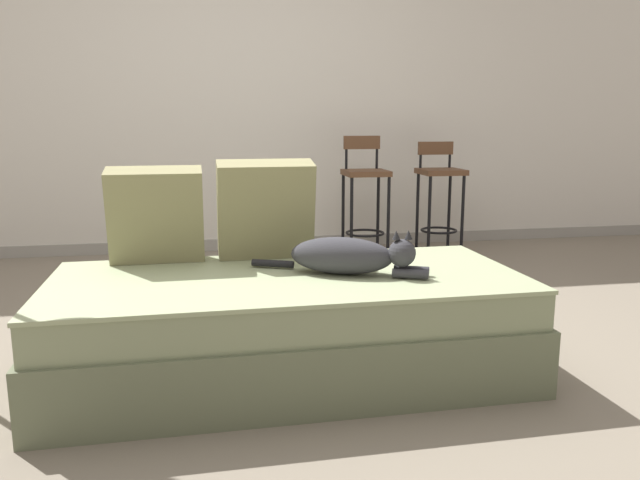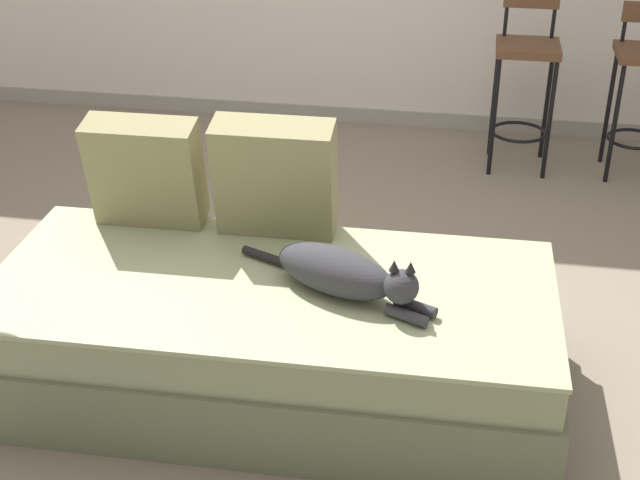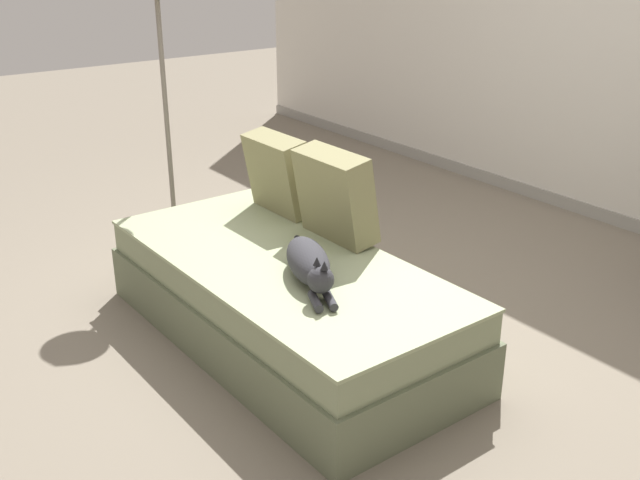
{
  "view_description": "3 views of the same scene",
  "coord_description": "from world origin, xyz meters",
  "px_view_note": "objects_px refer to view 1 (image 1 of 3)",
  "views": [
    {
      "loc": [
        -0.32,
        -2.81,
        1.03
      ],
      "look_at": [
        0.15,
        -0.3,
        0.54
      ],
      "focal_mm": 35.0,
      "sensor_mm": 36.0,
      "label": 1
    },
    {
      "loc": [
        0.59,
        -2.85,
        1.95
      ],
      "look_at": [
        0.15,
        -0.3,
        0.54
      ],
      "focal_mm": 50.0,
      "sensor_mm": 36.0,
      "label": 2
    },
    {
      "loc": [
        2.61,
        -2.11,
        1.82
      ],
      "look_at": [
        0.15,
        -0.3,
        0.54
      ],
      "focal_mm": 42.0,
      "sensor_mm": 36.0,
      "label": 3
    }
  ],
  "objects_px": {
    "bar_stool_near_window": "(365,189)",
    "throw_pillow_middle": "(265,209)",
    "couch": "(288,324)",
    "cat": "(349,256)",
    "throw_pillow_corner": "(156,215)",
    "bar_stool_by_doorway": "(440,188)"
  },
  "relations": [
    {
      "from": "cat",
      "to": "bar_stool_near_window",
      "type": "distance_m",
      "value": 2.23
    },
    {
      "from": "throw_pillow_middle",
      "to": "cat",
      "type": "height_order",
      "value": "throw_pillow_middle"
    },
    {
      "from": "couch",
      "to": "cat",
      "type": "xyz_separation_m",
      "value": [
        0.25,
        -0.03,
        0.28
      ]
    },
    {
      "from": "bar_stool_near_window",
      "to": "couch",
      "type": "bearing_deg",
      "value": -112.4
    },
    {
      "from": "throw_pillow_corner",
      "to": "bar_stool_by_doorway",
      "type": "xyz_separation_m",
      "value": [
        1.99,
        1.78,
        -0.11
      ]
    },
    {
      "from": "cat",
      "to": "bar_stool_near_window",
      "type": "height_order",
      "value": "bar_stool_near_window"
    },
    {
      "from": "couch",
      "to": "cat",
      "type": "relative_size",
      "value": 2.76
    },
    {
      "from": "throw_pillow_middle",
      "to": "bar_stool_by_doorway",
      "type": "relative_size",
      "value": 0.51
    },
    {
      "from": "throw_pillow_corner",
      "to": "bar_stool_near_window",
      "type": "bearing_deg",
      "value": 51.86
    },
    {
      "from": "throw_pillow_corner",
      "to": "cat",
      "type": "bearing_deg",
      "value": -24.91
    },
    {
      "from": "throw_pillow_middle",
      "to": "cat",
      "type": "relative_size",
      "value": 0.64
    },
    {
      "from": "bar_stool_near_window",
      "to": "throw_pillow_middle",
      "type": "bearing_deg",
      "value": -117.52
    },
    {
      "from": "throw_pillow_middle",
      "to": "bar_stool_near_window",
      "type": "distance_m",
      "value": 2.01
    },
    {
      "from": "cat",
      "to": "bar_stool_near_window",
      "type": "relative_size",
      "value": 0.75
    },
    {
      "from": "couch",
      "to": "bar_stool_near_window",
      "type": "height_order",
      "value": "bar_stool_near_window"
    },
    {
      "from": "couch",
      "to": "throw_pillow_corner",
      "type": "relative_size",
      "value": 4.56
    },
    {
      "from": "throw_pillow_corner",
      "to": "throw_pillow_middle",
      "type": "relative_size",
      "value": 0.95
    },
    {
      "from": "bar_stool_near_window",
      "to": "bar_stool_by_doorway",
      "type": "relative_size",
      "value": 1.05
    },
    {
      "from": "cat",
      "to": "bar_stool_near_window",
      "type": "xyz_separation_m",
      "value": [
        0.63,
        2.14,
        0.03
      ]
    },
    {
      "from": "couch",
      "to": "throw_pillow_middle",
      "type": "relative_size",
      "value": 4.32
    },
    {
      "from": "throw_pillow_middle",
      "to": "bar_stool_by_doorway",
      "type": "xyz_separation_m",
      "value": [
        1.52,
        1.78,
        -0.12
      ]
    },
    {
      "from": "couch",
      "to": "bar_stool_by_doorway",
      "type": "distance_m",
      "value": 2.59
    }
  ]
}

